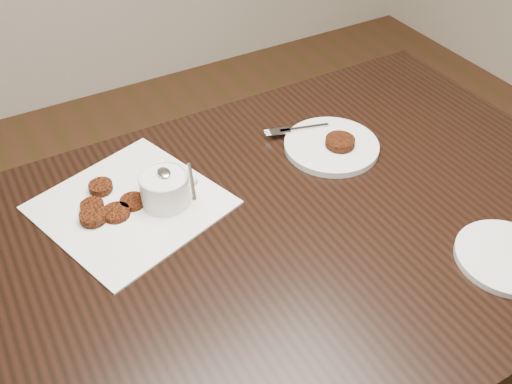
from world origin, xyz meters
The scene contains 6 objects.
table centered at (-0.04, 0.05, 0.38)m, with size 1.45×0.93×0.75m, color black.
napkin centered at (-0.28, 0.26, 0.75)m, with size 0.34×0.34×0.00m, color white.
sauce_ramekin centered at (-0.21, 0.23, 0.83)m, with size 0.14×0.14×0.14m, color white, non-canonical shape.
patty_cluster centered at (-0.33, 0.27, 0.76)m, with size 0.19×0.19×0.02m, color #68270D, non-canonical shape.
plate_with_patty centered at (0.20, 0.22, 0.77)m, with size 0.22×0.22×0.03m, color silver, non-canonical shape.
plate_empty centered at (0.29, -0.24, 0.76)m, with size 0.19×0.19×0.01m, color white.
Camera 1 is at (-0.49, -0.64, 1.56)m, focal length 39.93 mm.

